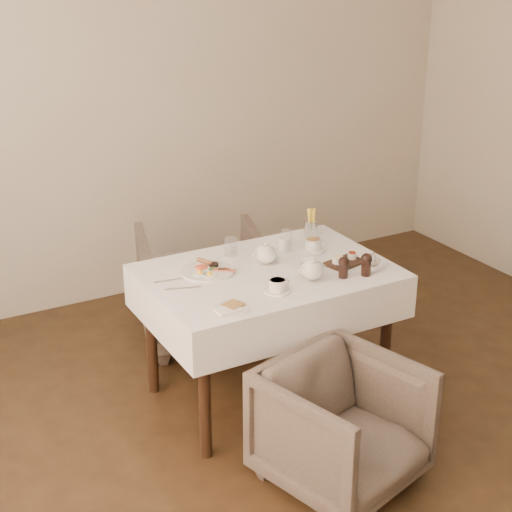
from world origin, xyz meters
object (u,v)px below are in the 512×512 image
object	(u,v)px
armchair_near	(342,426)
armchair_far	(202,286)
table	(268,290)
breakfast_plate	(207,270)
teapot_centre	(266,253)

from	to	relation	value
armchair_near	armchair_far	world-z (taller)	armchair_far
armchair_near	table	bearing A→B (deg)	69.38
table	armchair_far	distance (m)	0.85
armchair_near	armchair_far	size ratio (longest dim) A/B	0.85
breakfast_plate	teapot_centre	distance (m)	0.33
teapot_centre	armchair_near	bearing A→B (deg)	-101.18
table	teapot_centre	bearing A→B (deg)	68.10
table	breakfast_plate	xyz separation A→B (m)	(-0.29, 0.14, 0.13)
table	armchair_far	world-z (taller)	table
breakfast_plate	teapot_centre	bearing A→B (deg)	-6.29
armchair_near	teapot_centre	distance (m)	1.04
table	teapot_centre	world-z (taller)	teapot_centre
armchair_near	armchair_far	xyz separation A→B (m)	(0.05, 1.62, 0.05)
armchair_far	breakfast_plate	size ratio (longest dim) A/B	2.72
table	armchair_near	distance (m)	0.88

